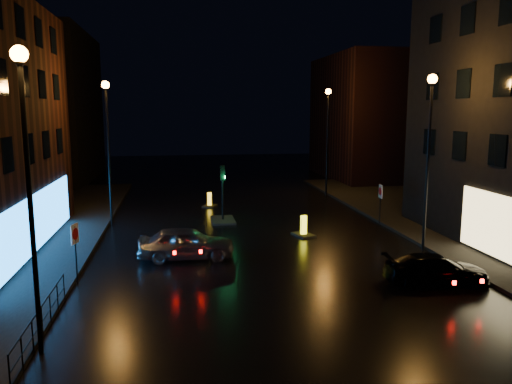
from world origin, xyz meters
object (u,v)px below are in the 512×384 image
bollard_far (210,203)px  dark_sedan (436,270)px  bollard_near (304,231)px  road_sign_right (380,195)px  silver_hatchback (186,243)px  road_sign_left (75,239)px  traffic_signal (223,213)px

bollard_far → dark_sedan: bearing=-42.1°
bollard_near → bollard_far: bearing=98.0°
bollard_far → road_sign_right: road_sign_right is taller
road_sign_right → bollard_far: bearing=-32.6°
silver_hatchback → bollard_near: bearing=-60.7°
bollard_far → road_sign_left: size_ratio=0.57×
traffic_signal → dark_sedan: 14.42m
silver_hatchback → road_sign_left: road_sign_left is taller
traffic_signal → road_sign_right: traffic_signal is taller
dark_sedan → bollard_near: (-3.23, 8.17, -0.34)m
bollard_near → road_sign_left: bearing=-169.4°
bollard_near → bollard_far: 10.17m
road_sign_right → silver_hatchback: bearing=28.6°
traffic_signal → dark_sedan: bearing=-60.0°
silver_hatchback → road_sign_right: bearing=-63.8°
traffic_signal → silver_hatchback: traffic_signal is taller
silver_hatchback → bollard_far: bearing=-6.4°
silver_hatchback → road_sign_left: bearing=123.2°
traffic_signal → bollard_near: bearing=-47.3°
bollard_near → silver_hatchback: bearing=-171.1°
silver_hatchback → bollard_near: size_ratio=2.93×
bollard_far → road_sign_left: bearing=-88.6°
road_sign_left → road_sign_right: 17.57m
road_sign_right → bollard_near: bearing=24.6°
traffic_signal → road_sign_right: bearing=-15.1°
traffic_signal → bollard_far: (-0.49, 4.82, -0.28)m
traffic_signal → dark_sedan: traffic_signal is taller
traffic_signal → dark_sedan: (7.21, -12.49, 0.08)m
traffic_signal → bollard_near: traffic_signal is taller
silver_hatchback → dark_sedan: 10.77m
traffic_signal → road_sign_right: 9.51m
dark_sedan → bollard_near: 8.80m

